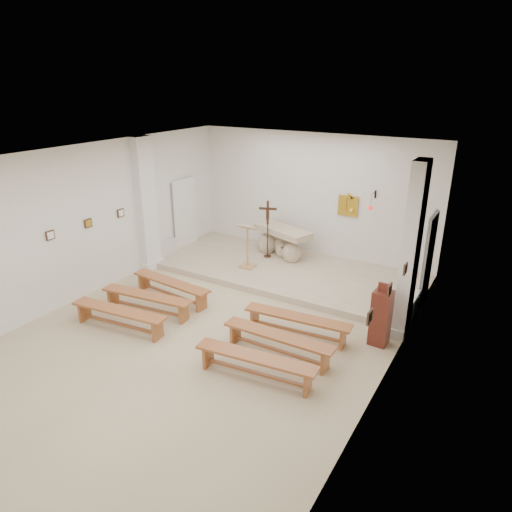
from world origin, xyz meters
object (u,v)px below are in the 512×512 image
Objects in this scene: bench_left_second at (147,299)px; lectern at (247,246)px; bench_right_front at (297,321)px; bench_right_third at (256,362)px; bench_left_third at (119,314)px; altar at (282,244)px; bench_left_front at (171,286)px; crucifix_stand at (268,225)px; bench_right_second at (278,340)px; donation_pedestal at (381,317)px.

lectern is at bearing 70.25° from bench_left_second.
bench_right_third is (-0.00, -1.61, 0.00)m from bench_right_front.
bench_left_second is 1.00× the size of bench_left_third.
bench_left_third is at bearing -158.90° from bench_right_front.
altar is 3.65m from bench_left_front.
lectern is 0.55× the size of bench_right_front.
crucifix_stand is 0.74× the size of bench_right_second.
bench_right_third is (0.00, -0.80, 0.00)m from bench_right_second.
bench_left_second is at bearing -121.19° from crucifix_stand.
donation_pedestal is 0.59× the size of bench_right_front.
lectern reaches higher than donation_pedestal.
bench_right_second is (-0.00, -0.80, 0.00)m from bench_right_front.
lectern is (-0.38, -1.25, 0.26)m from altar.
altar is 0.84× the size of bench_left_third.
donation_pedestal is at bearing 12.01° from bench_left_front.
altar reaches higher than bench_right_front.
bench_right_second is (-1.48, -1.39, -0.22)m from donation_pedestal.
crucifix_stand reaches higher than donation_pedestal.
bench_right_second is (3.24, -0.80, 0.00)m from bench_left_front.
altar is 0.73m from crucifix_stand.
donation_pedestal is 0.59× the size of bench_right_second.
bench_right_front is at bearing 4.94° from bench_left_front.
bench_left_second is at bearing -171.33° from bench_right_front.
bench_right_front is (2.55, -2.24, -0.41)m from lectern.
crucifix_stand is 5.44m from bench_right_third.
bench_left_second is 3.34m from bench_right_third.
bench_left_second is (-3.24, -0.80, 0.00)m from bench_right_front.
bench_left_second is 1.01× the size of bench_right_second.
bench_right_front is 1.61m from bench_right_third.
altar is at bearing 77.84° from bench_left_front.
lectern is at bearing -88.43° from altar.
bench_left_front is at bearing -110.62° from lectern.
donation_pedestal is 0.59× the size of bench_left_front.
bench_left_front and bench_left_third have the same top height.
bench_right_second is (3.24, 0.00, 0.00)m from bench_left_second.
altar is 1.15× the size of crucifix_stand.
crucifix_stand is 0.73× the size of bench_right_front.
bench_right_front is at bearing -156.30° from donation_pedestal.
lectern is at bearing -115.26° from crucifix_stand.
crucifix_stand is 0.73× the size of bench_left_front.
crucifix_stand is at bearing 122.62° from bench_right_front.
crucifix_stand reaches higher than bench_left_second.
bench_left_second and bench_left_third have the same top height.
bench_right_third is (3.24, -1.61, 0.00)m from bench_left_front.
lectern reaches higher than bench_left_third.
bench_left_second is 1.00× the size of bench_right_third.
bench_left_front is at bearing 83.02° from bench_left_second.
lectern is 0.76× the size of crucifix_stand.
bench_left_front and bench_right_second have the same top height.
crucifix_stand reaches higher than bench_right_second.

